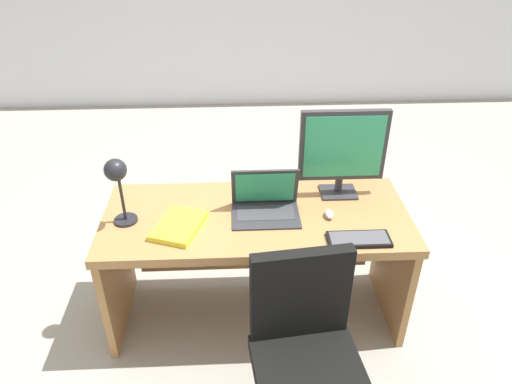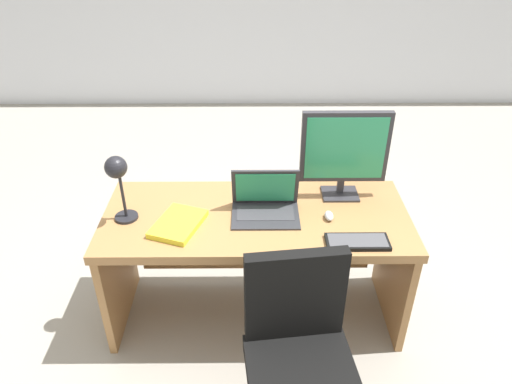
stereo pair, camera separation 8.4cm
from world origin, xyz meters
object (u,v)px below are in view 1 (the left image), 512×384
(mouse, at_px, (329,214))
(office_chair, at_px, (306,372))
(laptop, at_px, (265,199))
(desk_lamp, at_px, (117,178))
(keyboard, at_px, (359,239))
(desk, at_px, (256,238))
(monitor, at_px, (343,148))
(book, at_px, (179,226))

(mouse, height_order, office_chair, office_chair)
(laptop, relative_size, desk_lamp, 0.94)
(keyboard, distance_m, desk_lamp, 1.21)
(desk, distance_m, desk_lamp, 0.82)
(desk_lamp, bearing_deg, mouse, 0.68)
(monitor, relative_size, keyboard, 1.63)
(mouse, bearing_deg, monitor, 67.80)
(desk, height_order, desk_lamp, desk_lamp)
(monitor, bearing_deg, office_chair, -107.58)
(laptop, bearing_deg, mouse, -12.92)
(laptop, distance_m, desk_lamp, 0.76)
(monitor, bearing_deg, book, -161.47)
(desk, bearing_deg, laptop, -3.31)
(mouse, bearing_deg, desk_lamp, -179.32)
(monitor, distance_m, desk_lamp, 1.17)
(desk_lamp, bearing_deg, monitor, 11.88)
(monitor, xyz_separation_m, book, (-0.87, -0.29, -0.27))
(laptop, relative_size, office_chair, 0.38)
(keyboard, relative_size, desk_lamp, 0.81)
(mouse, relative_size, book, 0.23)
(desk, relative_size, laptop, 4.59)
(laptop, xyz_separation_m, desk_lamp, (-0.73, -0.09, 0.20))
(desk, height_order, laptop, laptop)
(monitor, bearing_deg, desk, -162.32)
(laptop, bearing_deg, book, -162.81)
(monitor, xyz_separation_m, office_chair, (-0.29, -0.92, -0.63))
(office_chair, bearing_deg, monitor, 72.42)
(monitor, height_order, laptop, monitor)
(mouse, height_order, desk_lamp, desk_lamp)
(desk, distance_m, keyboard, 0.60)
(desk_lamp, bearing_deg, desk, 7.67)
(keyboard, distance_m, book, 0.90)
(desk_lamp, relative_size, office_chair, 0.41)
(monitor, distance_m, mouse, 0.36)
(desk, height_order, monitor, monitor)
(keyboard, bearing_deg, desk_lamp, 170.36)
(desk, bearing_deg, office_chair, -76.62)
(monitor, bearing_deg, mouse, -112.20)
(keyboard, xyz_separation_m, mouse, (-0.11, 0.21, 0.01))
(mouse, bearing_deg, office_chair, -105.99)
(laptop, distance_m, mouse, 0.34)
(monitor, relative_size, desk_lamp, 1.33)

